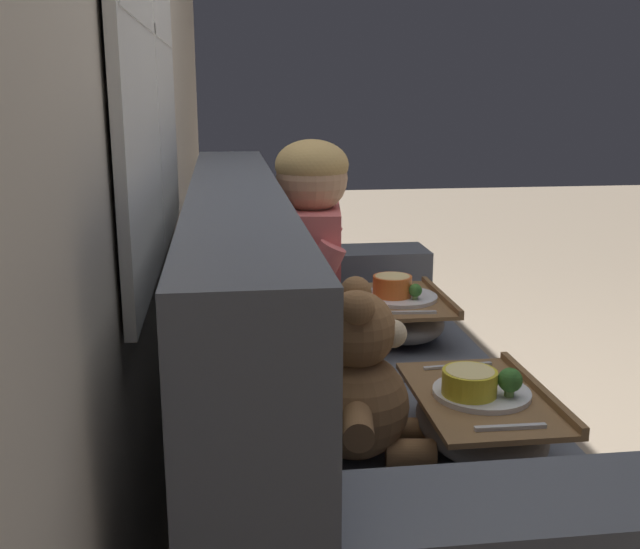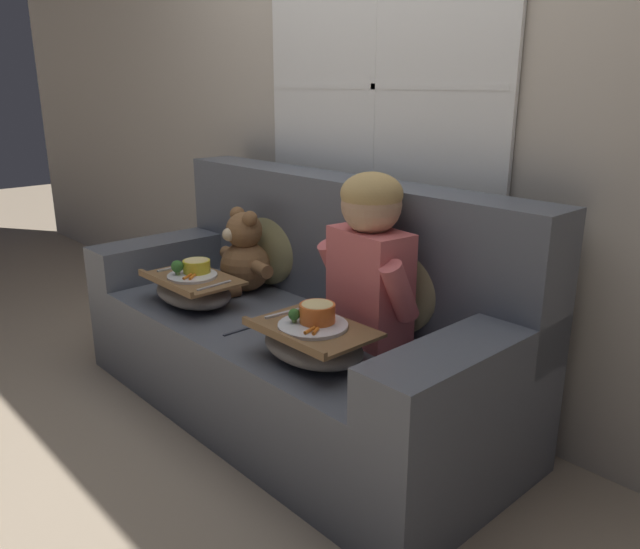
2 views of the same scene
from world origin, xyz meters
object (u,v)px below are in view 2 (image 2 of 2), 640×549
at_px(child_figure, 370,250).
at_px(lap_tray_teddy, 193,288).
at_px(couch, 301,330).
at_px(throw_pillow_behind_teddy, 271,241).
at_px(throw_pillow_behind_child, 397,278).
at_px(teddy_bear, 244,257).
at_px(lap_tray_child, 313,340).

xyz_separation_m(child_figure, lap_tray_teddy, (-0.77, -0.28, -0.27)).
distance_m(couch, throw_pillow_behind_teddy, 0.51).
bearing_deg(throw_pillow_behind_teddy, lap_tray_teddy, -90.18).
relative_size(throw_pillow_behind_child, lap_tray_teddy, 1.05).
bearing_deg(teddy_bear, throw_pillow_behind_child, 11.46).
height_order(throw_pillow_behind_teddy, child_figure, child_figure).
bearing_deg(throw_pillow_behind_teddy, child_figure, -11.18).
relative_size(couch, lap_tray_child, 4.72).
height_order(couch, throw_pillow_behind_teddy, couch).
distance_m(throw_pillow_behind_child, lap_tray_teddy, 0.89).
distance_m(lap_tray_child, lap_tray_teddy, 0.77).
bearing_deg(lap_tray_child, teddy_bear, 160.57).
xyz_separation_m(throw_pillow_behind_teddy, lap_tray_child, (0.77, -0.43, -0.13)).
bearing_deg(throw_pillow_behind_teddy, lap_tray_child, -29.09).
xyz_separation_m(teddy_bear, lap_tray_child, (0.77, -0.27, -0.09)).
distance_m(couch, teddy_bear, 0.46).
relative_size(throw_pillow_behind_child, child_figure, 0.72).
relative_size(couch, throw_pillow_behind_child, 4.39).
relative_size(teddy_bear, lap_tray_teddy, 0.96).
distance_m(child_figure, lap_tray_teddy, 0.86).
distance_m(couch, throw_pillow_behind_child, 0.51).
bearing_deg(throw_pillow_behind_teddy, throw_pillow_behind_child, 0.00).
xyz_separation_m(throw_pillow_behind_child, teddy_bear, (-0.77, -0.16, -0.04)).
height_order(throw_pillow_behind_teddy, lap_tray_teddy, throw_pillow_behind_teddy).
bearing_deg(couch, lap_tray_child, -35.49).
relative_size(throw_pillow_behind_teddy, child_figure, 0.67).
distance_m(couch, lap_tray_child, 0.50).
bearing_deg(couch, lap_tray_teddy, -144.64).
bearing_deg(child_figure, lap_tray_teddy, -160.32).
relative_size(child_figure, lap_tray_child, 1.48).
bearing_deg(child_figure, lap_tray_child, -90.11).
bearing_deg(couch, throw_pillow_behind_teddy, 158.21).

